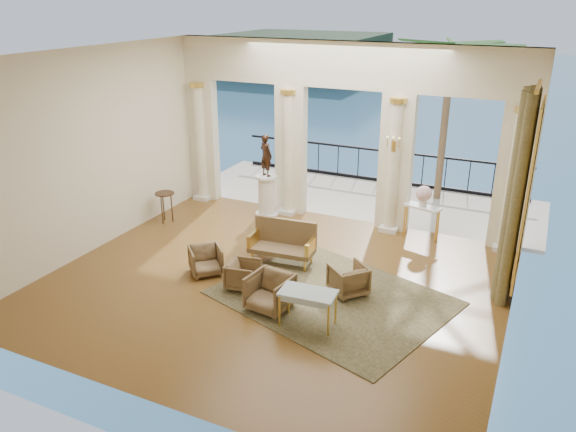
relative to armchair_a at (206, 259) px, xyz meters
The scene contains 23 objects.
floor 1.54m from the armchair_a, ahead, with size 9.00×9.00×0.00m, color #452D13.
room_walls 3.08m from the armchair_a, 30.75° to the right, with size 9.00×9.00×9.00m.
arcade 4.87m from the armchair_a, 69.91° to the left, with size 9.00×0.56×4.50m.
terrace 6.23m from the armchair_a, 76.19° to the left, with size 10.00×3.60×0.10m, color beige.
balustrade 7.78m from the armchair_a, 79.01° to the left, with size 9.00×0.06×1.03m.
palm_tree 8.54m from the armchair_a, 62.99° to the left, with size 2.00×2.00×4.50m.
headland 75.88m from the armchair_a, 112.10° to the left, with size 22.00×18.00×6.00m, color black.
sea 60.58m from the armchair_a, 88.59° to the left, with size 160.00×160.00×0.00m, color #235789.
curtain 6.25m from the armchair_a, 16.74° to the left, with size 0.33×1.40×4.09m.
window_frame 6.45m from the armchair_a, 16.25° to the left, with size 0.04×1.60×3.40m, color gold.
wall_sconce 5.09m from the armchair_a, 52.39° to the left, with size 0.30×0.11×0.33m.
rug 2.83m from the armchair_a, ahead, with size 4.15×3.23×0.02m, color #30351A.
armchair_a is the anchor object (origin of this frame).
armchair_b 2.01m from the armchair_a, 20.94° to the right, with size 0.75×0.70×0.77m, color #48351C.
armchair_c 3.04m from the armchair_a, ahead, with size 0.65×0.61×0.67m, color #48351C.
armchair_d 1.03m from the armchair_a, 11.66° to the right, with size 0.61×0.57×0.63m, color #48351C.
settee 1.73m from the armchair_a, 44.60° to the left, with size 1.47×0.73×0.94m.
game_table 2.91m from the armchair_a, 18.82° to the right, with size 1.03×0.61×0.68m.
pedestal 3.53m from the armchair_a, 95.83° to the left, with size 0.61×0.61×1.11m.
statue 3.77m from the armchair_a, 95.83° to the left, with size 0.40×0.26×1.10m, color #311E15.
console_table 5.29m from the armchair_a, 45.78° to the left, with size 0.93×0.56×0.82m.
urn 5.34m from the armchair_a, 45.78° to the left, with size 0.38×0.38×0.50m.
side_table 3.24m from the armchair_a, 141.37° to the left, with size 0.49×0.49×0.79m.
Camera 1 is at (4.60, -9.11, 5.53)m, focal length 35.00 mm.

